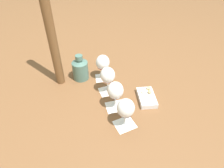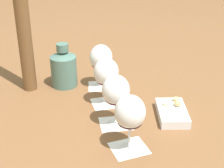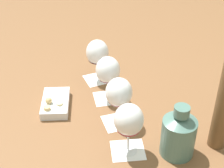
{
  "view_description": "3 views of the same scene",
  "coord_description": "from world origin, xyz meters",
  "px_view_note": "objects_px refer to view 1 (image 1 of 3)",
  "views": [
    {
      "loc": [
        0.42,
        -0.81,
        0.87
      ],
      "look_at": [
        -0.0,
        -0.0,
        0.12
      ],
      "focal_mm": 32.0,
      "sensor_mm": 36.0,
      "label": 1
    },
    {
      "loc": [
        0.57,
        -0.91,
        0.65
      ],
      "look_at": [
        -0.0,
        -0.0,
        0.12
      ],
      "focal_mm": 55.0,
      "sensor_mm": 36.0,
      "label": 2
    },
    {
      "loc": [
        -0.52,
        0.87,
        0.81
      ],
      "look_at": [
        -0.0,
        -0.0,
        0.12
      ],
      "focal_mm": 55.0,
      "sensor_mm": 36.0,
      "label": 3
    }
  ],
  "objects_px": {
    "wine_glass_3": "(126,109)",
    "ceramic_vase": "(80,69)",
    "wine_glass_0": "(103,63)",
    "snack_dish": "(147,97)",
    "wine_glass_1": "(108,76)",
    "umbrella_pole": "(49,24)",
    "wine_glass_2": "(115,91)"
  },
  "relations": [
    {
      "from": "ceramic_vase",
      "to": "snack_dish",
      "type": "height_order",
      "value": "ceramic_vase"
    },
    {
      "from": "wine_glass_1",
      "to": "snack_dish",
      "type": "height_order",
      "value": "wine_glass_1"
    },
    {
      "from": "wine_glass_1",
      "to": "snack_dish",
      "type": "bearing_deg",
      "value": 10.16
    },
    {
      "from": "ceramic_vase",
      "to": "wine_glass_1",
      "type": "bearing_deg",
      "value": -8.66
    },
    {
      "from": "wine_glass_2",
      "to": "wine_glass_0",
      "type": "bearing_deg",
      "value": 133.68
    },
    {
      "from": "ceramic_vase",
      "to": "umbrella_pole",
      "type": "height_order",
      "value": "umbrella_pole"
    },
    {
      "from": "snack_dish",
      "to": "wine_glass_1",
      "type": "bearing_deg",
      "value": -169.84
    },
    {
      "from": "wine_glass_3",
      "to": "ceramic_vase",
      "type": "xyz_separation_m",
      "value": [
        -0.45,
        0.24,
        -0.04
      ]
    },
    {
      "from": "snack_dish",
      "to": "wine_glass_2",
      "type": "bearing_deg",
      "value": -133.95
    },
    {
      "from": "wine_glass_0",
      "to": "wine_glass_3",
      "type": "height_order",
      "value": "same"
    },
    {
      "from": "wine_glass_1",
      "to": "wine_glass_3",
      "type": "xyz_separation_m",
      "value": [
        0.22,
        -0.2,
        0.0
      ]
    },
    {
      "from": "wine_glass_3",
      "to": "ceramic_vase",
      "type": "height_order",
      "value": "same"
    },
    {
      "from": "wine_glass_3",
      "to": "wine_glass_1",
      "type": "bearing_deg",
      "value": 137.07
    },
    {
      "from": "wine_glass_3",
      "to": "umbrella_pole",
      "type": "xyz_separation_m",
      "value": [
        -0.55,
        0.13,
        0.29
      ]
    },
    {
      "from": "wine_glass_0",
      "to": "wine_glass_3",
      "type": "xyz_separation_m",
      "value": [
        0.31,
        -0.31,
        -0.0
      ]
    },
    {
      "from": "snack_dish",
      "to": "wine_glass_3",
      "type": "bearing_deg",
      "value": -98.25
    },
    {
      "from": "wine_glass_2",
      "to": "ceramic_vase",
      "type": "height_order",
      "value": "same"
    },
    {
      "from": "wine_glass_0",
      "to": "snack_dish",
      "type": "xyz_separation_m",
      "value": [
        0.35,
        -0.06,
        -0.11
      ]
    },
    {
      "from": "wine_glass_2",
      "to": "ceramic_vase",
      "type": "relative_size",
      "value": 0.98
    },
    {
      "from": "wine_glass_0",
      "to": "wine_glass_2",
      "type": "distance_m",
      "value": 0.3
    },
    {
      "from": "wine_glass_2",
      "to": "snack_dish",
      "type": "distance_m",
      "value": 0.23
    },
    {
      "from": "wine_glass_0",
      "to": "umbrella_pole",
      "type": "distance_m",
      "value": 0.42
    },
    {
      "from": "wine_glass_0",
      "to": "snack_dish",
      "type": "bearing_deg",
      "value": -10.46
    },
    {
      "from": "wine_glass_0",
      "to": "umbrella_pole",
      "type": "bearing_deg",
      "value": -143.58
    },
    {
      "from": "wine_glass_1",
      "to": "umbrella_pole",
      "type": "height_order",
      "value": "umbrella_pole"
    },
    {
      "from": "wine_glass_3",
      "to": "wine_glass_2",
      "type": "bearing_deg",
      "value": 138.48
    },
    {
      "from": "ceramic_vase",
      "to": "wine_glass_3",
      "type": "bearing_deg",
      "value": -27.67
    },
    {
      "from": "wine_glass_0",
      "to": "umbrella_pole",
      "type": "height_order",
      "value": "umbrella_pole"
    },
    {
      "from": "wine_glass_3",
      "to": "ceramic_vase",
      "type": "relative_size",
      "value": 0.98
    },
    {
      "from": "snack_dish",
      "to": "umbrella_pole",
      "type": "xyz_separation_m",
      "value": [
        -0.58,
        -0.11,
        0.4
      ]
    },
    {
      "from": "wine_glass_0",
      "to": "snack_dish",
      "type": "distance_m",
      "value": 0.37
    },
    {
      "from": "umbrella_pole",
      "to": "wine_glass_0",
      "type": "bearing_deg",
      "value": 36.42
    }
  ]
}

